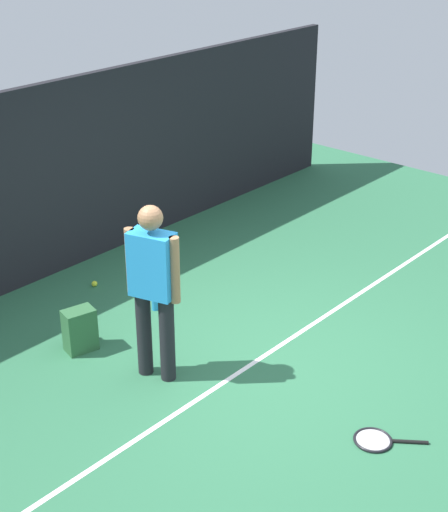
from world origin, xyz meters
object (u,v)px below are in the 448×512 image
(tennis_player, at_px, (153,283))
(tennis_ball_near_player, at_px, (94,284))
(tennis_racket, at_px, (376,440))
(water_bottle, at_px, (155,301))
(backpack, at_px, (79,330))

(tennis_player, distance_m, tennis_ball_near_player, 2.17)
(tennis_racket, xyz_separation_m, water_bottle, (0.31, 2.94, 0.09))
(water_bottle, bearing_deg, tennis_player, -132.96)
(water_bottle, bearing_deg, tennis_ball_near_player, 95.50)
(backpack, relative_size, water_bottle, 2.08)
(tennis_player, xyz_separation_m, water_bottle, (0.84, 0.90, -0.86))
(tennis_racket, xyz_separation_m, tennis_ball_near_player, (0.23, 3.84, 0.02))
(tennis_ball_near_player, distance_m, water_bottle, 0.91)
(tennis_player, relative_size, tennis_racket, 2.85)
(tennis_racket, bearing_deg, tennis_ball_near_player, -40.36)
(backpack, relative_size, tennis_ball_near_player, 6.67)
(tennis_player, xyz_separation_m, tennis_racket, (0.53, -2.04, -0.95))
(tennis_racket, xyz_separation_m, backpack, (-0.71, 2.93, 0.20))
(tennis_player, bearing_deg, tennis_ball_near_player, 140.51)
(tennis_racket, distance_m, tennis_ball_near_player, 3.85)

